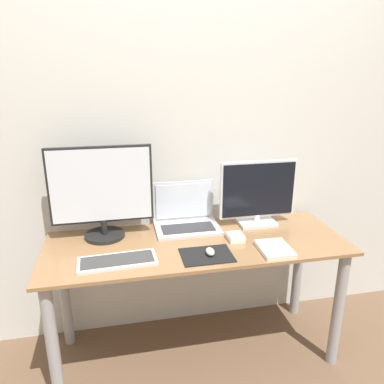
{
  "coord_description": "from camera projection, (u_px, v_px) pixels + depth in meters",
  "views": [
    {
      "loc": [
        -0.4,
        -1.5,
        1.63
      ],
      "look_at": [
        -0.01,
        0.4,
        0.98
      ],
      "focal_mm": 35.0,
      "sensor_mm": 36.0,
      "label": 1
    }
  ],
  "objects": [
    {
      "name": "wall_back",
      "position": [
        184.0,
        135.0,
        2.2
      ],
      "size": [
        7.0,
        0.05,
        2.5
      ],
      "color": "silver",
      "rests_on": "ground_plane"
    },
    {
      "name": "desk",
      "position": [
        197.0,
        266.0,
        2.07
      ],
      "size": [
        1.62,
        0.6,
        0.73
      ],
      "color": "olive",
      "rests_on": "ground_plane"
    },
    {
      "name": "monitor_left",
      "position": [
        101.0,
        192.0,
        2.01
      ],
      "size": [
        0.55,
        0.22,
        0.51
      ],
      "color": "black",
      "rests_on": "desk"
    },
    {
      "name": "monitor_right",
      "position": [
        258.0,
        194.0,
        2.21
      ],
      "size": [
        0.46,
        0.15,
        0.39
      ],
      "color": "silver",
      "rests_on": "desk"
    },
    {
      "name": "laptop",
      "position": [
        186.0,
        216.0,
        2.21
      ],
      "size": [
        0.37,
        0.25,
        0.26
      ],
      "color": "silver",
      "rests_on": "desk"
    },
    {
      "name": "keyboard",
      "position": [
        118.0,
        261.0,
        1.81
      ],
      "size": [
        0.39,
        0.18,
        0.02
      ],
      "color": "silver",
      "rests_on": "desk"
    },
    {
      "name": "mousepad",
      "position": [
        207.0,
        255.0,
        1.88
      ],
      "size": [
        0.26,
        0.19,
        0.0
      ],
      "color": "black",
      "rests_on": "desk"
    },
    {
      "name": "mouse",
      "position": [
        210.0,
        252.0,
        1.87
      ],
      "size": [
        0.04,
        0.07,
        0.03
      ],
      "color": "silver",
      "rests_on": "mousepad"
    },
    {
      "name": "book",
      "position": [
        275.0,
        249.0,
        1.92
      ],
      "size": [
        0.16,
        0.21,
        0.02
      ],
      "color": "silver",
      "rests_on": "desk"
    },
    {
      "name": "power_brick",
      "position": [
        235.0,
        237.0,
        2.05
      ],
      "size": [
        0.08,
        0.1,
        0.03
      ],
      "color": "white",
      "rests_on": "desk"
    }
  ]
}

